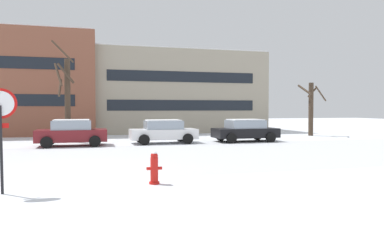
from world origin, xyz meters
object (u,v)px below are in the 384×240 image
at_px(parked_car_white, 163,131).
at_px(fire_hydrant, 154,167).
at_px(parked_car_black, 245,130).
at_px(stop_sign, 1,120).
at_px(parked_car_maroon, 72,133).

bearing_deg(parked_car_white, fire_hydrant, -101.54).
xyz_separation_m(fire_hydrant, parked_car_black, (7.79, 11.59, 0.27)).
bearing_deg(stop_sign, parked_car_black, 45.45).
height_order(stop_sign, fire_hydrant, stop_sign).
relative_size(parked_car_maroon, parked_car_black, 0.94).
bearing_deg(parked_car_maroon, parked_car_white, 3.15).
relative_size(fire_hydrant, parked_car_white, 0.23).
bearing_deg(parked_car_white, parked_car_black, -2.49).
bearing_deg(parked_car_maroon, stop_sign, -94.44).
distance_m(parked_car_maroon, parked_car_black, 10.75).
relative_size(stop_sign, parked_car_black, 0.64).
height_order(parked_car_white, parked_car_black, same).
distance_m(stop_sign, parked_car_black, 16.67).
bearing_deg(stop_sign, parked_car_maroon, 85.56).
bearing_deg(parked_car_maroon, parked_car_black, 0.33).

